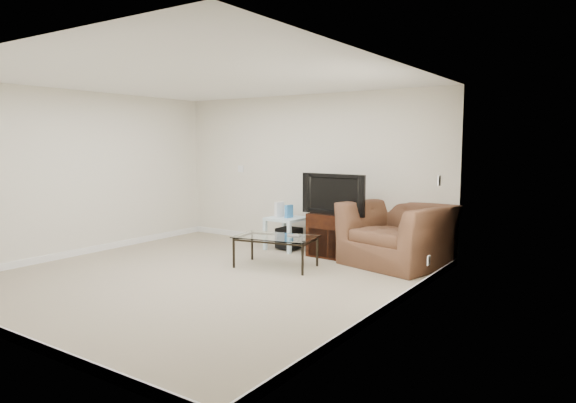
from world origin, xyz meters
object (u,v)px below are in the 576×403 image
Objects in this scene: recliner at (397,224)px; coffee_table at (276,252)px; television at (337,194)px; subwoofer at (289,238)px; tv_stand at (337,235)px; side_table at (287,233)px.

coffee_table is (-1.34, -1.06, -0.37)m from recliner.
television is at bearing -163.95° from recliner.
subwoofer is at bearing -166.96° from recliner.
tv_stand reaches higher than subwoofer.
recliner reaches higher than subwoofer.
television is at bearing -90.00° from tv_stand.
subwoofer is at bearing -179.69° from tv_stand.
subwoofer is (-0.90, 0.07, -0.78)m from television.
side_table is 1.21m from coffee_table.
subwoofer is at bearing 29.92° from side_table.
television is 1.03m from recliner.
tv_stand is at bearing -165.92° from recliner.
tv_stand is 0.99m from recliner.
side_table is 0.41× the size of recliner.
tv_stand reaches higher than side_table.
side_table reaches higher than coffee_table.
tv_stand reaches higher than coffee_table.
tv_stand is at bearing -2.14° from subwoofer.
subwoofer is (0.03, 0.02, -0.08)m from side_table.
tv_stand is at bearing -0.87° from side_table.
side_table is (-0.94, 0.01, -0.07)m from tv_stand.
television is 1.80× the size of side_table.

